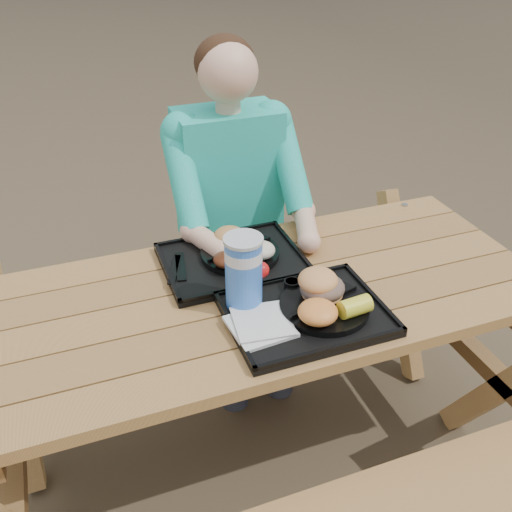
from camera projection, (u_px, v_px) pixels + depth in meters
name	position (u px, v px, depth m)	size (l,w,h in m)	color
ground	(256.00, 452.00, 2.15)	(60.00, 60.00, 0.00)	#999999
picnic_table	(256.00, 380.00, 1.95)	(1.80, 1.49, 0.75)	#999999
tray_near	(306.00, 315.00, 1.64)	(0.45, 0.35, 0.02)	black
tray_far	(233.00, 262.00, 1.88)	(0.45, 0.35, 0.02)	black
plate_near	(324.00, 306.00, 1.64)	(0.26, 0.26, 0.02)	black
plate_far	(240.00, 253.00, 1.88)	(0.26, 0.26, 0.02)	black
napkin_stack	(260.00, 325.00, 1.57)	(0.16, 0.16, 0.02)	silver
soda_cup	(244.00, 274.00, 1.61)	(0.11, 0.11, 0.21)	blue
condiment_bbq	(292.00, 285.00, 1.72)	(0.05, 0.05, 0.03)	black
condiment_mustard	(306.00, 279.00, 1.75)	(0.05, 0.05, 0.03)	gold
sandwich	(323.00, 277.00, 1.64)	(0.12, 0.12, 0.13)	#EB9852
mac_cheese	(318.00, 312.00, 1.56)	(0.11, 0.11, 0.06)	#F69740
corn_cob	(355.00, 307.00, 1.58)	(0.09, 0.09, 0.05)	yellow
cutlery_far	(180.00, 266.00, 1.83)	(0.03, 0.16, 0.01)	black
burger	(229.00, 233.00, 1.88)	(0.11, 0.11, 0.10)	#C98647
baked_beans	(228.00, 259.00, 1.80)	(0.09, 0.09, 0.04)	#4F210F
potato_salad	(261.00, 250.00, 1.83)	(0.09, 0.09, 0.05)	beige
diner	(231.00, 231.00, 2.29)	(0.48, 0.84, 1.28)	teal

